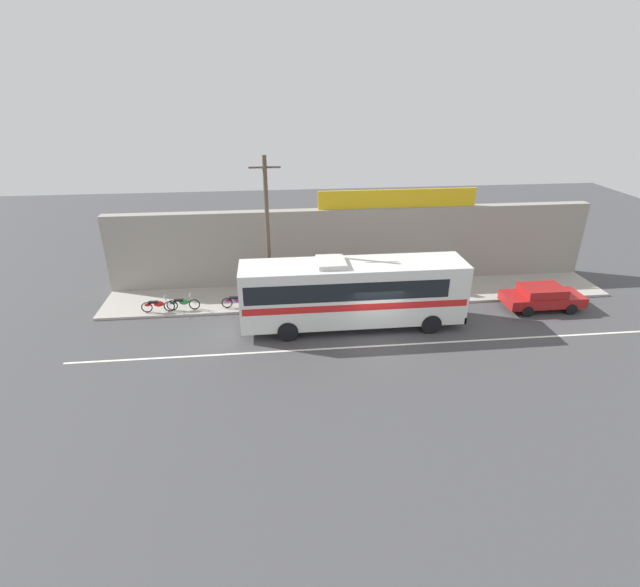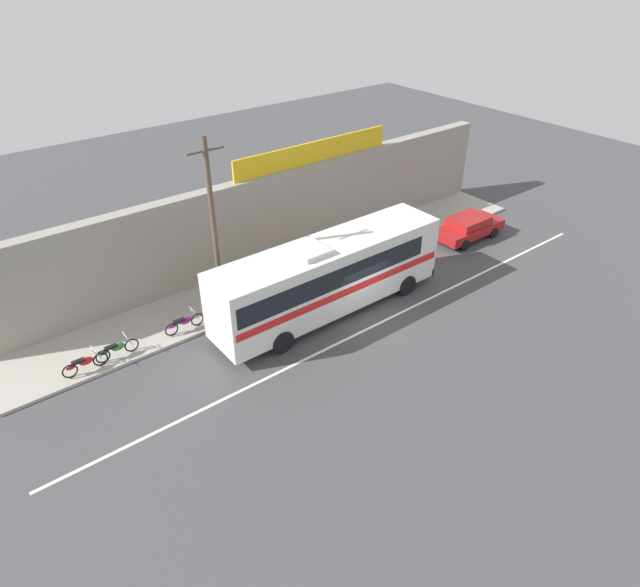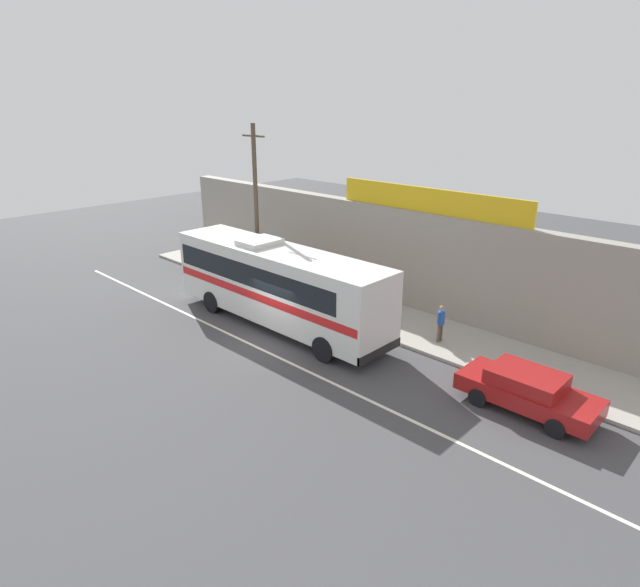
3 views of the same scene
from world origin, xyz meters
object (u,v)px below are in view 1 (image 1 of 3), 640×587
at_px(motorcycle_purple, 237,301).
at_px(pedestrian_far_right, 290,282).
at_px(motorcycle_red, 157,305).
at_px(motorcycle_orange, 183,303).
at_px(pedestrian_near_shop, 448,279).
at_px(pedestrian_by_curb, 371,280).
at_px(intercity_bus, 351,290).
at_px(utility_pole, 268,234).
at_px(parked_car, 542,297).

height_order(motorcycle_purple, pedestrian_far_right, pedestrian_far_right).
xyz_separation_m(motorcycle_red, motorcycle_orange, (1.36, 0.11, 0.00)).
xyz_separation_m(pedestrian_near_shop, pedestrian_by_curb, (-4.63, 0.27, -0.00)).
bearing_deg(intercity_bus, utility_pole, 149.93).
height_order(intercity_bus, pedestrian_near_shop, intercity_bus).
bearing_deg(utility_pole, pedestrian_by_curb, 10.54).
bearing_deg(motorcycle_purple, pedestrian_by_curb, 6.92).
height_order(motorcycle_orange, pedestrian_by_curb, pedestrian_by_curb).
relative_size(intercity_bus, motorcycle_orange, 6.27).
height_order(motorcycle_orange, pedestrian_near_shop, pedestrian_near_shop).
height_order(motorcycle_red, motorcycle_purple, same).
relative_size(intercity_bus, pedestrian_far_right, 6.62).
distance_m(motorcycle_red, pedestrian_near_shop, 16.90).
height_order(pedestrian_far_right, pedestrian_near_shop, pedestrian_far_right).
bearing_deg(pedestrian_far_right, motorcycle_purple, -163.50).
relative_size(parked_car, pedestrian_by_curb, 2.76).
relative_size(utility_pole, motorcycle_orange, 4.57).
height_order(parked_car, pedestrian_near_shop, pedestrian_near_shop).
height_order(motorcycle_red, pedestrian_by_curb, pedestrian_by_curb).
bearing_deg(motorcycle_orange, utility_pole, -1.91).
distance_m(motorcycle_orange, pedestrian_by_curb, 10.94).
bearing_deg(motorcycle_purple, pedestrian_far_right, 16.50).
distance_m(pedestrian_near_shop, pedestrian_by_curb, 4.64).
bearing_deg(motorcycle_purple, intercity_bus, -22.98).
bearing_deg(motorcycle_orange, parked_car, -4.70).
distance_m(motorcycle_orange, pedestrian_far_right, 6.17).
distance_m(motorcycle_purple, pedestrian_far_right, 3.23).
distance_m(parked_car, pedestrian_by_curb, 9.71).
bearing_deg(intercity_bus, parked_car, 4.68).
bearing_deg(parked_car, pedestrian_near_shop, 153.65).
height_order(motorcycle_red, pedestrian_near_shop, pedestrian_near_shop).
bearing_deg(intercity_bus, pedestrian_near_shop, 26.83).
xyz_separation_m(pedestrian_far_right, pedestrian_near_shop, (9.44, -0.22, -0.10)).
distance_m(pedestrian_far_right, pedestrian_by_curb, 4.82).
distance_m(parked_car, pedestrian_far_right, 14.40).
bearing_deg(pedestrian_far_right, pedestrian_near_shop, -1.33).
bearing_deg(pedestrian_far_right, utility_pole, -137.41).
height_order(utility_pole, motorcycle_purple, utility_pole).
distance_m(intercity_bus, motorcycle_orange, 9.57).
bearing_deg(pedestrian_near_shop, motorcycle_red, -177.34).
distance_m(pedestrian_far_right, pedestrian_near_shop, 9.45).
bearing_deg(motorcycle_orange, intercity_bus, -15.82).
relative_size(intercity_bus, pedestrian_by_curb, 7.24).
relative_size(utility_pole, pedestrian_far_right, 4.83).
xyz_separation_m(intercity_bus, parked_car, (11.15, 0.91, -1.33)).
bearing_deg(intercity_bus, pedestrian_by_curb, 62.96).
relative_size(parked_car, motorcycle_orange, 2.39).
height_order(motorcycle_orange, motorcycle_purple, same).
relative_size(motorcycle_orange, pedestrian_far_right, 1.06).
bearing_deg(parked_car, utility_pole, 174.40).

